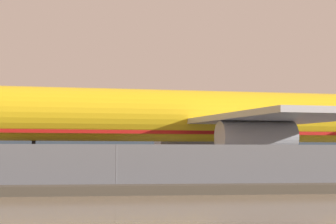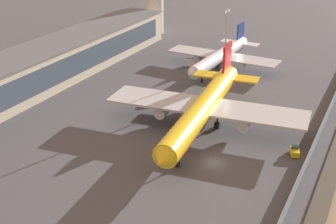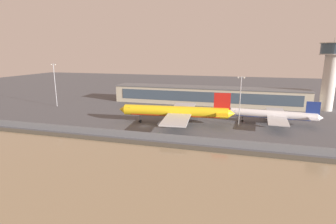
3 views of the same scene
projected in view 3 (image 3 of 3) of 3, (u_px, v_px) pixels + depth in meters
The scene contains 11 objects.
ground_plane at pixel (145, 126), 110.27m from camera, with size 500.00×500.00×0.00m, color #4C4C51.
shoreline_seawall at pixel (124, 141), 90.97m from camera, with size 320.00×3.00×0.50m.
perimeter_fence at pixel (129, 134), 94.94m from camera, with size 280.00×0.10×2.75m.
cargo_jet_yellow at pixel (177, 112), 112.46m from camera, with size 50.47×43.71×14.29m.
passenger_jet_white at pixel (274, 115), 112.37m from camera, with size 39.09×33.73×10.95m.
baggage_tug at pixel (158, 136), 95.32m from camera, with size 3.54×2.50×1.80m.
ops_van at pixel (269, 117), 121.00m from camera, with size 3.91×5.61×2.48m.
control_tower at pixel (331, 69), 135.90m from camera, with size 13.09×13.09×37.75m.
terminal_building at pixel (207, 96), 156.86m from camera, with size 112.98×14.87×10.31m.
apron_light_mast_apron_west at pixel (240, 98), 108.81m from camera, with size 3.20×0.40×20.85m.
apron_light_mast_apron_east at pixel (55, 83), 148.10m from camera, with size 3.20×0.40×24.30m.
Camera 3 is at (38.02, -99.60, 30.40)m, focal length 28.00 mm.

